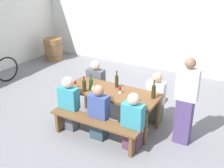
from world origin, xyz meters
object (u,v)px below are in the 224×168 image
seated_guest_near_2 (133,123)px  seated_guest_near_0 (69,105)px  wine_glass_3 (120,87)px  wine_bottle_0 (91,84)px  bench_near (94,125)px  wine_bottle_3 (117,81)px  wine_bottle_2 (154,92)px  wine_glass_0 (137,96)px  standing_host (186,103)px  wine_glass_2 (93,87)px  seated_guest_far_1 (156,99)px  wine_glass_1 (75,82)px  seated_guest_near_1 (99,114)px  wine_barrel (53,49)px  wine_bottle_1 (84,86)px  tasting_table (112,95)px  bench_far (127,96)px  seated_guest_far_0 (96,85)px

seated_guest_near_2 → seated_guest_near_0: bearing=90.0°
wine_glass_3 → wine_bottle_0: bearing=-166.1°
bench_near → wine_bottle_3: bearing=90.7°
wine_bottle_0 → wine_bottle_2: (1.21, 0.25, 0.01)m
wine_glass_0 → standing_host: size_ratio=0.11×
bench_near → wine_glass_2: wine_glass_2 is taller
wine_glass_0 → wine_glass_3: 0.46m
wine_glass_3 → seated_guest_far_1: bearing=43.9°
wine_glass_1 → seated_guest_near_1: size_ratio=0.16×
wine_bottle_0 → seated_guest_near_0: bearing=-125.1°
wine_bottle_3 → wine_barrel: (-3.77, 2.48, -0.51)m
wine_bottle_2 → wine_glass_2: (-1.08, -0.37, -0.01)m
seated_guest_near_1 → seated_guest_far_1: size_ratio=0.98×
bench_near → wine_bottle_0: bearing=126.4°
wine_bottle_3 → wine_barrel: 4.54m
wine_bottle_0 → wine_glass_2: bearing=-45.3°
wine_bottle_1 → standing_host: 1.92m
wine_bottle_2 → seated_guest_near_1: size_ratio=0.33×
seated_guest_near_0 → seated_guest_far_1: bearing=-52.9°
bench_near → wine_bottle_0: size_ratio=5.40×
tasting_table → wine_barrel: size_ratio=2.56×
wine_bottle_0 → standing_host: standing_host is taller
bench_far → seated_guest_near_1: (0.02, -1.20, 0.16)m
bench_near → standing_host: 1.68m
seated_guest_near_0 → wine_bottle_2: bearing=-66.9°
wine_glass_0 → seated_guest_near_1: bearing=-149.6°
wine_glass_3 → seated_guest_far_1: size_ratio=0.15×
tasting_table → wine_bottle_1: 0.58m
seated_guest_near_1 → standing_host: (1.40, 0.64, 0.28)m
wine_bottle_2 → seated_guest_far_1: size_ratio=0.32×
wine_barrel → tasting_table: bearing=-35.5°
wine_bottle_1 → wine_barrel: wine_bottle_1 is taller
tasting_table → wine_bottle_1: bearing=-149.6°
seated_guest_near_1 → seated_guest_far_0: bearing=34.6°
bench_far → seated_guest_far_0: 0.74m
wine_glass_1 → seated_guest_near_0: size_ratio=0.16×
bench_near → wine_glass_0: wine_glass_0 is taller
wine_bottle_3 → wine_glass_0: bearing=-32.5°
wine_bottle_2 → wine_bottle_3: wine_bottle_2 is taller
wine_glass_3 → wine_barrel: bearing=145.8°
wine_glass_0 → seated_guest_near_2: (0.10, -0.34, -0.36)m
wine_bottle_1 → seated_guest_near_2: bearing=-12.2°
wine_glass_0 → bench_far: bearing=125.3°
seated_guest_near_2 → seated_guest_far_0: seated_guest_far_0 is taller
wine_glass_2 → seated_guest_far_1: bearing=38.7°
wine_bottle_1 → seated_guest_near_1: (0.48, -0.25, -0.36)m
wine_bottle_0 → seated_guest_near_1: (0.41, -0.38, -0.36)m
wine_glass_3 → seated_guest_near_2: (0.53, -0.53, -0.35)m
wine_glass_2 → seated_guest_near_0: (-0.40, -0.26, -0.35)m
wine_glass_3 → standing_host: bearing=5.4°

